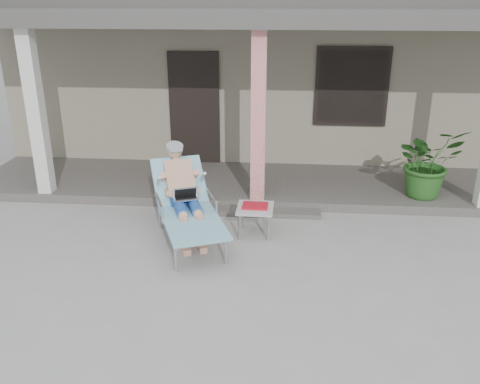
{
  "coord_description": "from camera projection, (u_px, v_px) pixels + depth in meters",
  "views": [
    {
      "loc": [
        0.37,
        -5.43,
        3.2
      ],
      "look_at": [
        -0.15,
        0.6,
        0.85
      ],
      "focal_mm": 38.0,
      "sensor_mm": 36.0,
      "label": 1
    }
  ],
  "objects": [
    {
      "name": "porch_overhang",
      "position": [
        262.0,
        23.0,
        7.96
      ],
      "size": [
        10.0,
        2.3,
        2.85
      ],
      "color": "silver",
      "rests_on": "porch_deck"
    },
    {
      "name": "porch_deck",
      "position": [
        260.0,
        184.0,
        8.99
      ],
      "size": [
        10.0,
        2.0,
        0.15
      ],
      "primitive_type": "cube",
      "color": "#605B56",
      "rests_on": "ground"
    },
    {
      "name": "side_table",
      "position": [
        255.0,
        210.0,
        7.15
      ],
      "size": [
        0.52,
        0.52,
        0.45
      ],
      "rotation": [
        0.0,
        0.0,
        -0.02
      ],
      "color": "#B8B8B3",
      "rests_on": "ground"
    },
    {
      "name": "porch_step",
      "position": [
        256.0,
        212.0,
        7.94
      ],
      "size": [
        2.0,
        0.3,
        0.07
      ],
      "primitive_type": "cube",
      "color": "#605B56",
      "rests_on": "ground"
    },
    {
      "name": "lounger",
      "position": [
        185.0,
        184.0,
        6.97
      ],
      "size": [
        1.38,
        2.03,
        1.28
      ],
      "rotation": [
        0.0,
        0.0,
        0.38
      ],
      "color": "#B7B7BC",
      "rests_on": "ground"
    },
    {
      "name": "ground",
      "position": [
        248.0,
        274.0,
        6.24
      ],
      "size": [
        60.0,
        60.0,
        0.0
      ],
      "primitive_type": "plane",
      "color": "#9E9E99",
      "rests_on": "ground"
    },
    {
      "name": "potted_palm",
      "position": [
        428.0,
        162.0,
        8.09
      ],
      "size": [
        1.26,
        1.17,
        1.14
      ],
      "primitive_type": "imported",
      "rotation": [
        0.0,
        0.0,
        0.32
      ],
      "color": "#26591E",
      "rests_on": "porch_deck"
    },
    {
      "name": "house",
      "position": [
        268.0,
        67.0,
        11.66
      ],
      "size": [
        10.4,
        5.4,
        3.3
      ],
      "color": "gray",
      "rests_on": "ground"
    }
  ]
}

